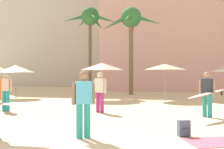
% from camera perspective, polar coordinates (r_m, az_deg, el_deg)
% --- Properties ---
extents(hotel_pink, '(16.79, 11.72, 17.79)m').
position_cam_1_polar(hotel_pink, '(33.52, 14.63, 12.62)').
color(hotel_pink, beige).
rests_on(hotel_pink, ground).
extents(hotel_tower_gray, '(18.81, 10.72, 24.00)m').
position_cam_1_polar(hotel_tower_gray, '(45.14, -10.26, 13.38)').
color(hotel_tower_gray, beige).
rests_on(hotel_tower_gray, ground).
extents(palm_tree_left, '(4.80, 4.86, 6.90)m').
position_cam_1_polar(palm_tree_left, '(23.33, 3.73, 10.02)').
color(palm_tree_left, brown).
rests_on(palm_tree_left, ground).
extents(palm_tree_center, '(4.04, 3.96, 6.79)m').
position_cam_1_polar(palm_tree_center, '(23.01, -4.28, 10.43)').
color(palm_tree_center, brown).
rests_on(palm_tree_center, ground).
extents(cafe_umbrella_0, '(2.45, 2.45, 2.20)m').
position_cam_1_polar(cafe_umbrella_0, '(20.39, -18.28, 1.06)').
color(cafe_umbrella_0, gray).
rests_on(cafe_umbrella_0, ground).
extents(cafe_umbrella_1, '(2.66, 2.66, 2.30)m').
position_cam_1_polar(cafe_umbrella_1, '(18.01, -1.93, 1.57)').
color(cafe_umbrella_1, gray).
rests_on(cafe_umbrella_1, ground).
extents(cafe_umbrella_3, '(2.58, 2.58, 2.24)m').
position_cam_1_polar(cafe_umbrella_3, '(17.91, 10.28, 1.49)').
color(cafe_umbrella_3, gray).
rests_on(cafe_umbrella_3, ground).
extents(backpack, '(0.35, 0.32, 0.42)m').
position_cam_1_polar(backpack, '(7.87, 13.89, -10.23)').
color(backpack, slate).
rests_on(backpack, ground).
extents(person_far_right, '(1.76, 2.43, 1.70)m').
position_cam_1_polar(person_far_right, '(11.37, 18.16, -3.42)').
color(person_far_right, teal).
rests_on(person_far_right, ground).
extents(person_mid_left, '(0.61, 0.31, 1.69)m').
position_cam_1_polar(person_mid_left, '(12.22, -2.37, -3.13)').
color(person_mid_left, '#B7337F').
rests_on(person_mid_left, ground).
extents(person_near_right, '(0.57, 0.39, 1.69)m').
position_cam_1_polar(person_near_right, '(7.38, -5.61, -5.24)').
color(person_near_right, teal).
rests_on(person_near_right, ground).
extents(person_near_left, '(0.60, 0.25, 1.68)m').
position_cam_1_polar(person_near_left, '(13.46, -20.03, -2.87)').
color(person_near_left, teal).
rests_on(person_near_left, ground).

